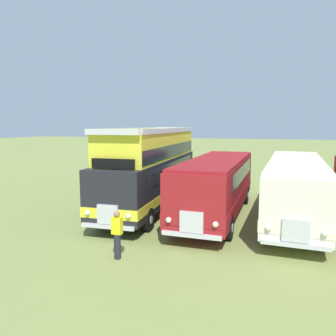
{
  "coord_description": "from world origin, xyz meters",
  "views": [
    {
      "loc": [
        -4.52,
        -17.09,
        4.68
      ],
      "look_at": [
        -10.36,
        0.03,
        2.34
      ],
      "focal_mm": 35.57,
      "sensor_mm": 36.0,
      "label": 1
    }
  ],
  "objects_px": {
    "bus_first_in_row": "(152,167)",
    "bus_second_in_row": "(217,182)",
    "bus_third_in_row": "(295,184)",
    "marshal_person": "(117,234)"
  },
  "relations": [
    {
      "from": "bus_third_in_row",
      "to": "marshal_person",
      "type": "xyz_separation_m",
      "value": [
        -6.05,
        -7.45,
        -0.87
      ]
    },
    {
      "from": "bus_third_in_row",
      "to": "marshal_person",
      "type": "bearing_deg",
      "value": -129.06
    },
    {
      "from": "bus_second_in_row",
      "to": "marshal_person",
      "type": "bearing_deg",
      "value": -108.6
    },
    {
      "from": "bus_second_in_row",
      "to": "bus_first_in_row",
      "type": "bearing_deg",
      "value": 173.53
    },
    {
      "from": "bus_first_in_row",
      "to": "bus_third_in_row",
      "type": "distance_m",
      "value": 7.6
    },
    {
      "from": "bus_first_in_row",
      "to": "marshal_person",
      "type": "relative_size",
      "value": 6.5
    },
    {
      "from": "bus_first_in_row",
      "to": "bus_third_in_row",
      "type": "relative_size",
      "value": 0.98
    },
    {
      "from": "bus_third_in_row",
      "to": "marshal_person",
      "type": "relative_size",
      "value": 6.63
    },
    {
      "from": "bus_second_in_row",
      "to": "bus_third_in_row",
      "type": "relative_size",
      "value": 0.9
    },
    {
      "from": "bus_first_in_row",
      "to": "bus_second_in_row",
      "type": "bearing_deg",
      "value": -6.47
    }
  ]
}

